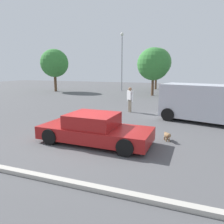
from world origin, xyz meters
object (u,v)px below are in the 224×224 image
object	(u,v)px
sedan_foreground	(94,129)
van_white	(209,102)
dog	(167,135)
pedestrian	(130,97)
light_post_near	(122,53)

from	to	relation	value
sedan_foreground	van_white	xyz separation A→B (m)	(4.55, 5.23, 0.59)
dog	van_white	world-z (taller)	van_white
pedestrian	light_post_near	distance (m)	15.70
light_post_near	van_white	bearing A→B (deg)	-57.39
sedan_foreground	pedestrian	world-z (taller)	pedestrian
dog	light_post_near	distance (m)	21.89
pedestrian	van_white	bearing A→B (deg)	110.30
dog	light_post_near	bearing A→B (deg)	179.47
sedan_foreground	pedestrian	size ratio (longest dim) A/B	2.66
pedestrian	light_post_near	size ratio (longest dim) A/B	0.22
dog	van_white	xyz separation A→B (m)	(1.78, 4.00, 0.91)
sedan_foreground	van_white	distance (m)	6.96
van_white	pedestrian	size ratio (longest dim) A/B	3.11
sedan_foreground	dog	bearing A→B (deg)	25.69
van_white	pedestrian	xyz separation A→B (m)	(-4.90, 1.42, -0.11)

